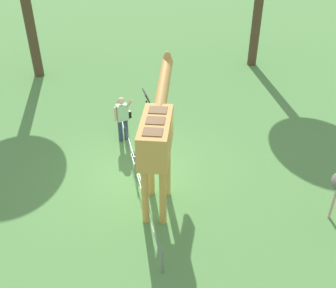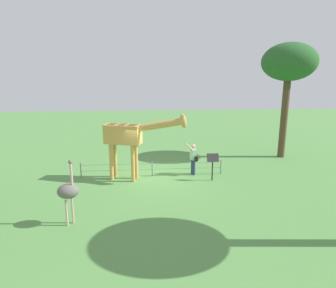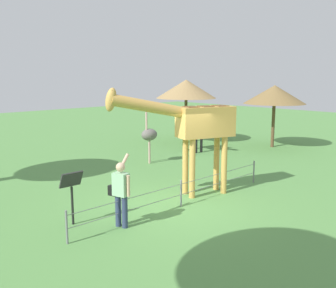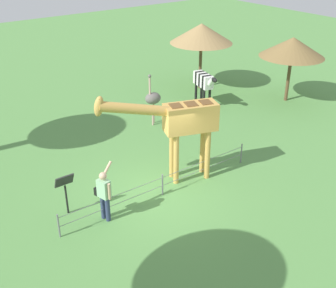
{
  "view_description": "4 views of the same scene",
  "coord_description": "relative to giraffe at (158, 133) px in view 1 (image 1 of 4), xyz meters",
  "views": [
    {
      "loc": [
        -9.3,
        1.49,
        7.46
      ],
      "look_at": [
        -0.28,
        -0.69,
        1.22
      ],
      "focal_mm": 43.41,
      "sensor_mm": 36.0,
      "label": 1
    },
    {
      "loc": [
        -0.38,
        -13.49,
        4.8
      ],
      "look_at": [
        0.8,
        0.33,
        1.6
      ],
      "focal_mm": 30.68,
      "sensor_mm": 36.0,
      "label": 2
    },
    {
      "loc": [
        7.34,
        7.4,
        3.6
      ],
      "look_at": [
        0.67,
        0.4,
        1.86
      ],
      "focal_mm": 41.42,
      "sensor_mm": 36.0,
      "label": 3
    },
    {
      "loc": [
        6.71,
        9.54,
        7.7
      ],
      "look_at": [
        -0.07,
        0.42,
        1.88
      ],
      "focal_mm": 45.93,
      "sensor_mm": 36.0,
      "label": 4
    }
  ],
  "objects": [
    {
      "name": "info_sign",
      "position": [
        3.88,
        -0.45,
        -1.18
      ],
      "size": [
        0.56,
        0.21,
        1.32
      ],
      "color": "black",
      "rests_on": "ground_plane"
    },
    {
      "name": "visitor",
      "position": [
        3.12,
        0.49,
        -1.22
      ],
      "size": [
        0.65,
        0.57,
        1.7
      ],
      "color": "navy",
      "rests_on": "ground_plane"
    },
    {
      "name": "giraffe",
      "position": [
        0.0,
        0.0,
        0.0
      ],
      "size": [
        3.88,
        1.74,
        3.29
      ],
      "color": "gold",
      "rests_on": "ground_plane"
    },
    {
      "name": "wire_fence",
      "position": [
        1.04,
        0.46,
        -1.72
      ],
      "size": [
        7.05,
        0.05,
        0.75
      ],
      "color": "slate",
      "rests_on": "ground_plane"
    },
    {
      "name": "ground_plane",
      "position": [
        1.04,
        0.24,
        -2.13
      ],
      "size": [
        60.0,
        60.0,
        0.0
      ],
      "primitive_type": "plane",
      "color": "#568E47"
    }
  ]
}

